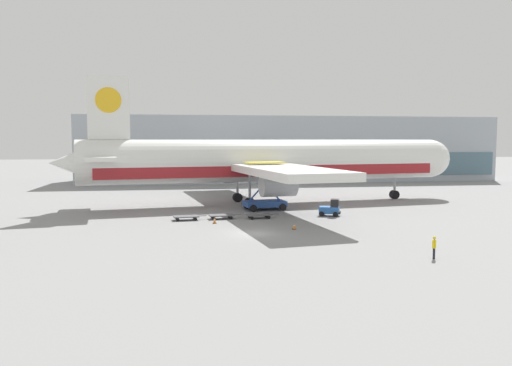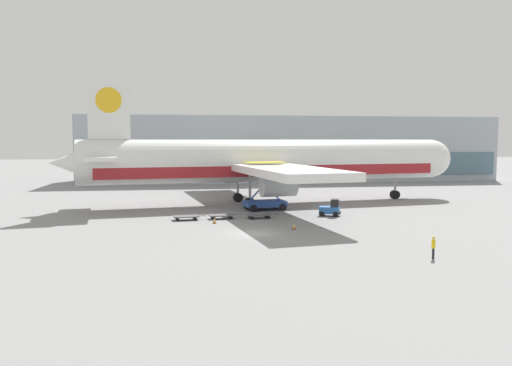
# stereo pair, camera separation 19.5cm
# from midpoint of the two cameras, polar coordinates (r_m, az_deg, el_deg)

# --- Properties ---
(ground_plane) EXTENTS (400.00, 400.00, 0.00)m
(ground_plane) POSITION_cam_midpoint_polar(r_m,az_deg,el_deg) (47.90, -0.41, -5.81)
(ground_plane) COLOR gray
(terminal_building) EXTENTS (90.00, 18.20, 14.00)m
(terminal_building) POSITION_cam_midpoint_polar(r_m,az_deg,el_deg) (112.89, 3.70, 3.91)
(terminal_building) COLOR #9EA8B2
(terminal_building) RESTS_ON ground_plane
(airplane_main) EXTENTS (57.85, 48.65, 17.00)m
(airplane_main) POSITION_cam_midpoint_polar(r_m,az_deg,el_deg) (69.75, 1.13, 2.38)
(airplane_main) COLOR white
(airplane_main) RESTS_ON ground_plane
(scissor_lift_loader) EXTENTS (5.58, 4.02, 6.15)m
(scissor_lift_loader) POSITION_cam_midpoint_polar(r_m,az_deg,el_deg) (64.04, 0.89, -1.03)
(scissor_lift_loader) COLOR #284C99
(scissor_lift_loader) RESTS_ON ground_plane
(baggage_tug_mid) EXTENTS (2.79, 2.38, 2.00)m
(baggage_tug_mid) POSITION_cam_midpoint_polar(r_m,az_deg,el_deg) (59.52, 8.45, -2.90)
(baggage_tug_mid) COLOR #2D66B7
(baggage_tug_mid) RESTS_ON ground_plane
(baggage_dolly_lead) EXTENTS (3.76, 1.78, 0.48)m
(baggage_dolly_lead) POSITION_cam_midpoint_polar(r_m,az_deg,el_deg) (56.40, -8.07, -3.83)
(baggage_dolly_lead) COLOR #56565B
(baggage_dolly_lead) RESTS_ON ground_plane
(baggage_dolly_second) EXTENTS (3.76, 1.78, 0.48)m
(baggage_dolly_second) POSITION_cam_midpoint_polar(r_m,az_deg,el_deg) (56.88, -4.04, -3.72)
(baggage_dolly_second) COLOR #56565B
(baggage_dolly_second) RESTS_ON ground_plane
(baggage_dolly_third) EXTENTS (3.76, 1.78, 0.48)m
(baggage_dolly_third) POSITION_cam_midpoint_polar(r_m,az_deg,el_deg) (57.10, 0.27, -3.68)
(baggage_dolly_third) COLOR #56565B
(baggage_dolly_third) RESTS_ON ground_plane
(ground_crew_near) EXTENTS (0.40, 0.46, 1.73)m
(ground_crew_near) POSITION_cam_midpoint_polar(r_m,az_deg,el_deg) (40.01, 19.56, -6.75)
(ground_crew_near) COLOR black
(ground_crew_near) RESTS_ON ground_plane
(traffic_cone_near) EXTENTS (0.40, 0.40, 0.62)m
(traffic_cone_near) POSITION_cam_midpoint_polar(r_m,az_deg,el_deg) (50.38, 4.29, -4.95)
(traffic_cone_near) COLOR black
(traffic_cone_near) RESTS_ON ground_plane
(traffic_cone_far) EXTENTS (0.40, 0.40, 0.65)m
(traffic_cone_far) POSITION_cam_midpoint_polar(r_m,az_deg,el_deg) (53.87, -4.86, -4.29)
(traffic_cone_far) COLOR black
(traffic_cone_far) RESTS_ON ground_plane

